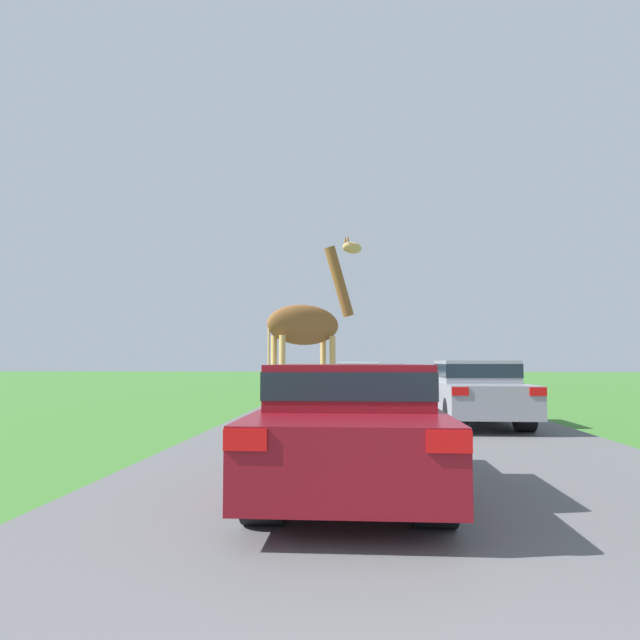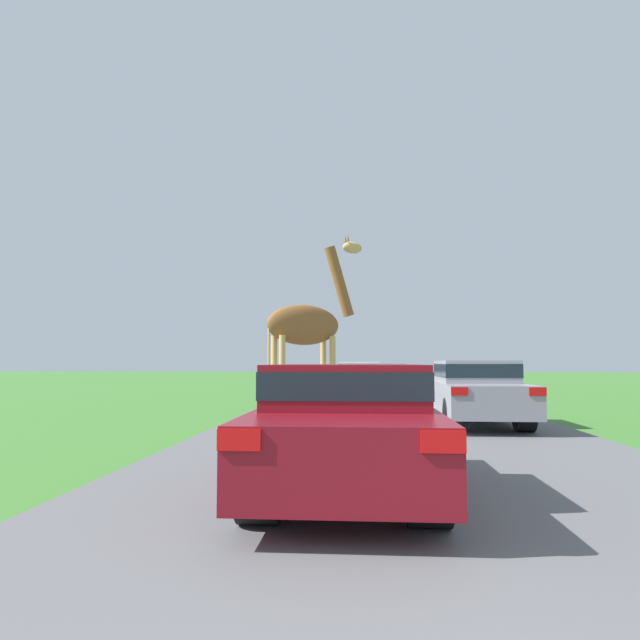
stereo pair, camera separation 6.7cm
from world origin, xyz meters
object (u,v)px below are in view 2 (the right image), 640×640
Objects in this scene: car_queue_left at (390,375)px; car_far_ahead at (475,390)px; giraffe_near_road at (308,326)px; car_lead_maroon at (347,424)px; car_queue_right at (359,377)px.

car_far_ahead reaches higher than car_queue_left.
car_far_ahead is (3.89, -0.72, -1.53)m from giraffe_near_road.
car_queue_right is (0.06, 18.30, 0.01)m from car_lead_maroon.
giraffe_near_road reaches higher than car_lead_maroon.
car_queue_right is 7.91m from car_queue_left.
car_queue_right is at bearing 103.33° from car_far_ahead.
car_lead_maroon is 0.92× the size of car_far_ahead.
car_queue_right is at bearing 89.80° from car_lead_maroon.
car_queue_left is at bearing 86.13° from car_lead_maroon.
car_queue_left is at bearing 92.96° from car_far_ahead.
car_queue_right is 11.64m from car_far_ahead.
car_queue_right is at bearing -102.41° from car_queue_left.
car_queue_left is (2.91, 18.32, -1.62)m from giraffe_near_road.
car_lead_maroon is 26.08m from car_queue_left.
car_far_ahead reaches higher than car_queue_right.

